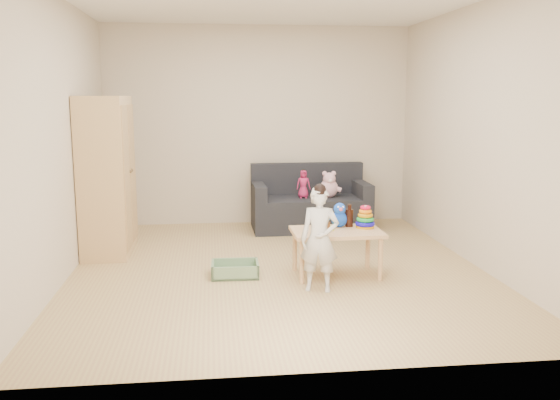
{
  "coord_description": "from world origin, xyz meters",
  "views": [
    {
      "loc": [
        -0.64,
        -5.62,
        1.68
      ],
      "look_at": [
        0.05,
        0.25,
        0.65
      ],
      "focal_mm": 38.0,
      "sensor_mm": 36.0,
      "label": 1
    }
  ],
  "objects": [
    {
      "name": "yellow_book",
      "position": [
        0.43,
        -0.18,
        0.45
      ],
      "size": [
        0.22,
        0.22,
        0.01
      ],
      "primitive_type": "cube",
      "rotation": [
        0.0,
        0.0,
        -0.27
      ],
      "color": "#F2FF1A",
      "rests_on": "play_table"
    },
    {
      "name": "wardrobe",
      "position": [
        -1.76,
        0.88,
        0.85
      ],
      "size": [
        0.47,
        0.94,
        1.69
      ],
      "primitive_type": "cube",
      "color": "tan",
      "rests_on": "ground"
    },
    {
      "name": "wooden_figure",
      "position": [
        0.43,
        -0.32,
        0.5
      ],
      "size": [
        0.06,
        0.05,
        0.12
      ],
      "primitive_type": null,
      "rotation": [
        0.0,
        0.0,
        0.24
      ],
      "color": "brown",
      "rests_on": "play_table"
    },
    {
      "name": "play_table",
      "position": [
        0.53,
        -0.27,
        0.22
      ],
      "size": [
        0.85,
        0.54,
        0.44
      ],
      "primitive_type": "cube",
      "rotation": [
        0.0,
        0.0,
        0.01
      ],
      "color": "#EEB782",
      "rests_on": "ground"
    },
    {
      "name": "doll",
      "position": [
        0.52,
        1.69,
        0.59
      ],
      "size": [
        0.18,
        0.12,
        0.35
      ],
      "primitive_type": "imported",
      "rotation": [
        0.0,
        0.0,
        -0.03
      ],
      "color": "#BC235B",
      "rests_on": "sofa"
    },
    {
      "name": "storage_bin",
      "position": [
        -0.43,
        -0.18,
        0.07
      ],
      "size": [
        0.45,
        0.34,
        0.13
      ],
      "primitive_type": null,
      "rotation": [
        0.0,
        0.0,
        -0.02
      ],
      "color": "gray",
      "rests_on": "ground"
    },
    {
      "name": "sofa",
      "position": [
        0.62,
        1.74,
        0.21
      ],
      "size": [
        1.48,
        0.75,
        0.42
      ],
      "primitive_type": "cube",
      "rotation": [
        0.0,
        0.0,
        0.01
      ],
      "color": "black",
      "rests_on": "ground"
    },
    {
      "name": "pink_bear",
      "position": [
        0.85,
        1.72,
        0.56
      ],
      "size": [
        0.27,
        0.24,
        0.28
      ],
      "primitive_type": null,
      "rotation": [
        0.0,
        0.0,
        -0.1
      ],
      "color": "#F3B3C6",
      "rests_on": "sofa"
    },
    {
      "name": "toddler",
      "position": [
        0.29,
        -0.69,
        0.45
      ],
      "size": [
        0.38,
        0.3,
        0.9
      ],
      "primitive_type": "imported",
      "rotation": [
        0.0,
        0.0,
        -0.28
      ],
      "color": "beige",
      "rests_on": "ground"
    },
    {
      "name": "blue_plush",
      "position": [
        0.58,
        -0.12,
        0.56
      ],
      "size": [
        0.23,
        0.2,
        0.24
      ],
      "primitive_type": null,
      "rotation": [
        0.0,
        0.0,
        0.22
      ],
      "color": "#1C59FF",
      "rests_on": "play_table"
    },
    {
      "name": "ring_stacker",
      "position": [
        0.82,
        -0.2,
        0.53
      ],
      "size": [
        0.19,
        0.19,
        0.22
      ],
      "color": "orange",
      "rests_on": "play_table"
    },
    {
      "name": "room",
      "position": [
        0.0,
        0.0,
        1.3
      ],
      "size": [
        4.5,
        4.5,
        4.5
      ],
      "color": "tan",
      "rests_on": "ground"
    },
    {
      "name": "brown_bottle",
      "position": [
        0.68,
        -0.13,
        0.54
      ],
      "size": [
        0.08,
        0.08,
        0.22
      ],
      "color": "black",
      "rests_on": "play_table"
    }
  ]
}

